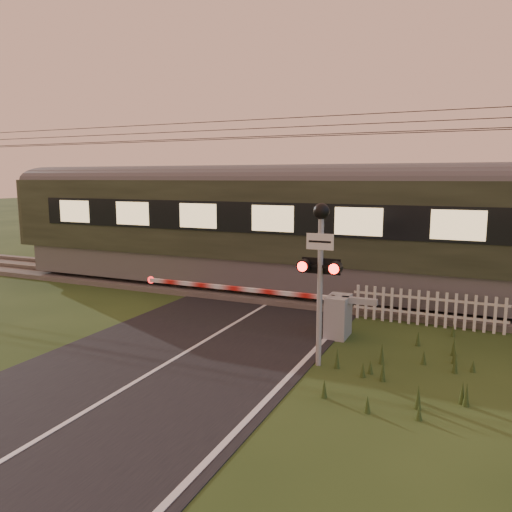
% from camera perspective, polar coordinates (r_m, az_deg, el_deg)
% --- Properties ---
extents(ground, '(160.00, 160.00, 0.00)m').
position_cam_1_polar(ground, '(12.21, -7.93, -10.86)').
color(ground, '#243915').
rests_on(ground, ground).
extents(road, '(6.00, 140.00, 0.03)m').
position_cam_1_polar(road, '(12.01, -8.45, -11.16)').
color(road, black).
rests_on(road, ground).
extents(track_bed, '(140.00, 3.40, 0.39)m').
position_cam_1_polar(track_bed, '(17.80, 3.23, -4.22)').
color(track_bed, '#47423D').
rests_on(track_bed, ground).
extents(overhead_wires, '(120.00, 0.62, 0.62)m').
position_cam_1_polar(overhead_wires, '(17.41, 3.40, 14.23)').
color(overhead_wires, black).
rests_on(overhead_wires, ground).
extents(boom_gate, '(6.98, 0.85, 1.12)m').
position_cam_1_polar(boom_gate, '(13.32, 7.95, -6.38)').
color(boom_gate, gray).
rests_on(boom_gate, ground).
extents(crossing_signal, '(0.91, 0.36, 3.59)m').
position_cam_1_polar(crossing_signal, '(10.79, 7.38, 0.06)').
color(crossing_signal, gray).
rests_on(crossing_signal, ground).
extents(picket_fence, '(4.16, 0.08, 1.00)m').
position_cam_1_polar(picket_fence, '(14.80, 19.00, -5.68)').
color(picket_fence, silver).
rests_on(picket_fence, ground).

